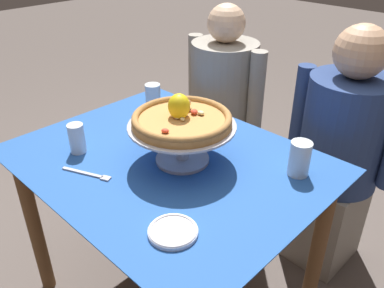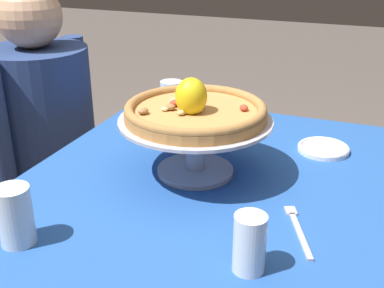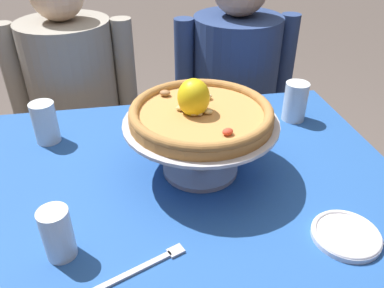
{
  "view_description": "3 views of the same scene",
  "coord_description": "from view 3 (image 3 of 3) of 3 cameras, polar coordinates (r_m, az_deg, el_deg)",
  "views": [
    {
      "loc": [
        0.93,
        -0.82,
        1.54
      ],
      "look_at": [
        0.06,
        0.07,
        0.82
      ],
      "focal_mm": 37.1,
      "sensor_mm": 36.0,
      "label": 1
    },
    {
      "loc": [
        -0.98,
        -0.36,
        1.33
      ],
      "look_at": [
        0.03,
        0.03,
        0.85
      ],
      "focal_mm": 45.1,
      "sensor_mm": 36.0,
      "label": 2
    },
    {
      "loc": [
        -0.12,
        -0.76,
        1.36
      ],
      "look_at": [
        0.03,
        0.06,
        0.82
      ],
      "focal_mm": 35.79,
      "sensor_mm": 36.0,
      "label": 3
    }
  ],
  "objects": [
    {
      "name": "dining_table",
      "position": [
        1.06,
        -1.07,
        -10.41
      ],
      "size": [
        1.12,
        0.88,
        0.76
      ],
      "color": "brown",
      "rests_on": "ground"
    },
    {
      "name": "pizza_stand",
      "position": [
        0.95,
        1.3,
        1.03
      ],
      "size": [
        0.38,
        0.38,
        0.15
      ],
      "color": "#B7B7C1",
      "rests_on": "dining_table"
    },
    {
      "name": "pizza",
      "position": [
        0.92,
        1.24,
        4.78
      ],
      "size": [
        0.35,
        0.35,
        0.11
      ],
      "color": "#BC8447",
      "rests_on": "pizza_stand"
    },
    {
      "name": "water_glass_front_left",
      "position": [
        0.81,
        -19.32,
        -12.85
      ],
      "size": [
        0.06,
        0.06,
        0.11
      ],
      "color": "white",
      "rests_on": "dining_table"
    },
    {
      "name": "water_glass_back_right",
      "position": [
        1.26,
        15.07,
        5.78
      ],
      "size": [
        0.07,
        0.07,
        0.12
      ],
      "color": "silver",
      "rests_on": "dining_table"
    },
    {
      "name": "water_glass_back_left",
      "position": [
        1.18,
        -20.99,
        2.75
      ],
      "size": [
        0.07,
        0.07,
        0.12
      ],
      "color": "silver",
      "rests_on": "dining_table"
    },
    {
      "name": "side_plate",
      "position": [
        0.89,
        21.98,
        -12.42
      ],
      "size": [
        0.14,
        0.14,
        0.02
      ],
      "color": "white",
      "rests_on": "dining_table"
    },
    {
      "name": "dinner_fork",
      "position": [
        0.78,
        -6.86,
        -17.54
      ],
      "size": [
        0.18,
        0.09,
        0.01
      ],
      "color": "#B7B7C1",
      "rests_on": "dining_table"
    },
    {
      "name": "diner_left",
      "position": [
        1.7,
        -16.45,
        3.61
      ],
      "size": [
        0.51,
        0.36,
        1.17
      ],
      "color": "navy",
      "rests_on": "ground"
    },
    {
      "name": "diner_right",
      "position": [
        1.75,
        6.15,
        6.2
      ],
      "size": [
        0.52,
        0.37,
        1.18
      ],
      "color": "gray",
      "rests_on": "ground"
    }
  ]
}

